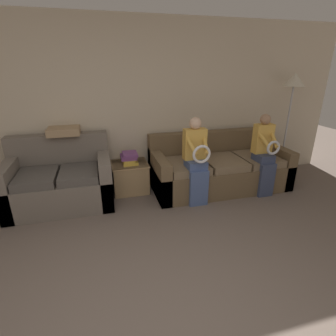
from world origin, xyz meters
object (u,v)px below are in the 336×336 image
couch_main (218,168)px  child_left_seated (196,158)px  couch_side (61,182)px  side_shelf (130,177)px  throw_pillow (64,130)px  floor_lamp (293,88)px  child_right_seated (265,152)px  book_stack (129,158)px

couch_main → child_left_seated: 0.76m
couch_side → side_shelf: couch_side is taller
child_left_seated → throw_pillow: child_left_seated is taller
side_shelf → floor_lamp: bearing=-0.5°
child_left_seated → throw_pillow: 1.93m
couch_side → child_left_seated: 1.94m
couch_side → floor_lamp: (3.74, 0.13, 1.18)m
child_right_seated → side_shelf: bearing=163.2°
book_stack → floor_lamp: floor_lamp is taller
child_left_seated → couch_main: bearing=35.7°
side_shelf → throw_pillow: 1.18m
child_right_seated → couch_main: bearing=144.4°
child_left_seated → throw_pillow: bearing=157.3°
couch_main → couch_side: size_ratio=1.55×
child_left_seated → book_stack: size_ratio=3.93×
couch_main → floor_lamp: size_ratio=1.22×
couch_main → book_stack: bearing=171.7°
couch_side → child_left_seated: size_ratio=1.14×
side_shelf → child_right_seated: bearing=-16.8°
couch_main → couch_side: 2.40m
couch_main → child_right_seated: 0.76m
throw_pillow → book_stack: bearing=-8.7°
couch_side → floor_lamp: floor_lamp is taller
floor_lamp → couch_side: bearing=-178.0°
child_left_seated → child_right_seated: size_ratio=1.00×
couch_side → child_right_seated: size_ratio=1.14×
floor_lamp → throw_pillow: (-3.63, 0.17, -0.52)m
floor_lamp → side_shelf: bearing=179.5°
couch_main → side_shelf: size_ratio=3.91×
floor_lamp → child_right_seated: bearing=-144.4°
couch_main → side_shelf: 1.43m
child_right_seated → side_shelf: child_right_seated is taller
child_right_seated → side_shelf: 2.08m
child_right_seated → floor_lamp: 1.29m
child_right_seated → side_shelf: (-1.95, 0.59, -0.42)m
child_left_seated → side_shelf: size_ratio=2.22×
child_right_seated → throw_pillow: child_right_seated is taller
couch_side → child_right_seated: child_right_seated is taller
couch_side → side_shelf: 1.01m
floor_lamp → throw_pillow: 3.67m
child_right_seated → book_stack: size_ratio=3.91×
child_left_seated → book_stack: child_left_seated is taller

